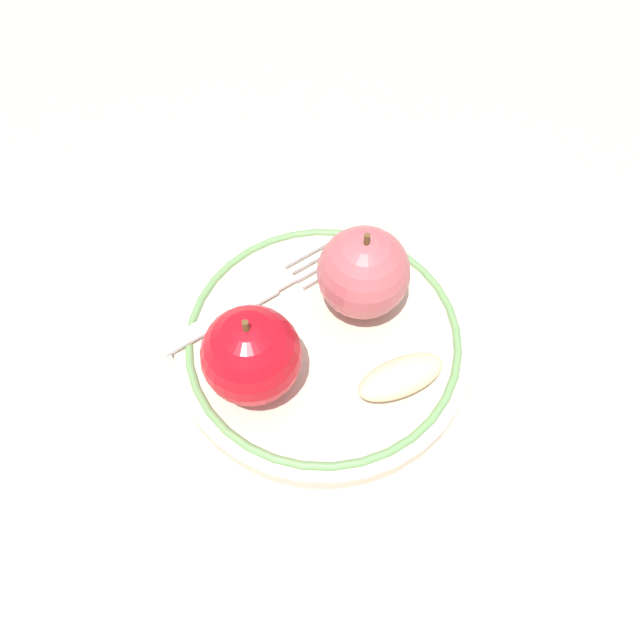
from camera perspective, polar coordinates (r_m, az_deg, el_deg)
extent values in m
plane|color=#B5AD98|center=(0.45, -1.81, -4.39)|extent=(2.00, 2.00, 0.00)
cylinder|color=beige|center=(0.46, 0.00, -1.96)|extent=(0.21, 0.21, 0.01)
torus|color=#6A985B|center=(0.45, 0.00, -1.53)|extent=(0.20, 0.20, 0.01)
sphere|color=red|center=(0.40, -6.63, -3.25)|extent=(0.07, 0.07, 0.07)
cylinder|color=brown|center=(0.37, -7.18, -0.61)|extent=(0.00, 0.00, 0.01)
sphere|color=#BD5259|center=(0.44, 3.69, 4.33)|extent=(0.07, 0.07, 0.07)
cylinder|color=brown|center=(0.41, 3.97, 7.31)|extent=(0.00, 0.00, 0.01)
ellipsoid|color=beige|center=(0.42, 7.09, -5.21)|extent=(0.05, 0.07, 0.02)
cube|color=silver|center=(0.46, -9.40, 0.21)|extent=(0.06, 0.09, 0.00)
cube|color=silver|center=(0.47, -3.60, 3.49)|extent=(0.02, 0.02, 0.00)
cube|color=silver|center=(0.48, 1.06, 4.69)|extent=(0.03, 0.05, 0.00)
cube|color=silver|center=(0.48, 0.50, 5.32)|extent=(0.03, 0.05, 0.00)
cube|color=silver|center=(0.49, -0.04, 5.94)|extent=(0.03, 0.05, 0.00)
cube|color=silver|center=(0.49, -0.58, 6.55)|extent=(0.03, 0.05, 0.00)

